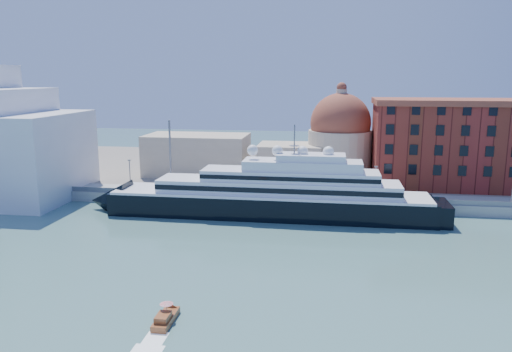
# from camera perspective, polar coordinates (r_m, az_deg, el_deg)

# --- Properties ---
(ground) EXTENTS (400.00, 400.00, 0.00)m
(ground) POSITION_cam_1_polar(r_m,az_deg,el_deg) (92.72, -4.11, -8.30)
(ground) COLOR #386261
(ground) RESTS_ON ground
(quay) EXTENTS (180.00, 10.00, 2.50)m
(quay) POSITION_cam_1_polar(r_m,az_deg,el_deg) (124.34, -0.67, -2.54)
(quay) COLOR gray
(quay) RESTS_ON ground
(land) EXTENTS (260.00, 72.00, 2.00)m
(land) POSITION_cam_1_polar(r_m,az_deg,el_deg) (164.08, 1.66, 0.78)
(land) COLOR slate
(land) RESTS_ON ground
(quay_fence) EXTENTS (180.00, 0.10, 1.20)m
(quay_fence) POSITION_cam_1_polar(r_m,az_deg,el_deg) (119.59, -1.02, -2.20)
(quay_fence) COLOR slate
(quay_fence) RESTS_ON quay
(superyacht) EXTENTS (81.47, 11.29, 24.35)m
(superyacht) POSITION_cam_1_polar(r_m,az_deg,el_deg) (112.51, 0.35, -2.49)
(superyacht) COLOR black
(superyacht) RESTS_ON ground
(water_taxi) EXTENTS (2.05, 6.05, 2.87)m
(water_taxi) POSITION_cam_1_polar(r_m,az_deg,el_deg) (67.50, -10.32, -15.68)
(water_taxi) COLOR brown
(water_taxi) RESTS_ON ground
(warehouse) EXTENTS (43.00, 19.00, 23.25)m
(warehouse) POSITION_cam_1_polar(r_m,az_deg,el_deg) (141.91, 21.83, 3.53)
(warehouse) COLOR maroon
(warehouse) RESTS_ON land
(church) EXTENTS (66.00, 18.00, 25.50)m
(church) POSITION_cam_1_polar(r_m,az_deg,el_deg) (144.83, 3.35, 3.32)
(church) COLOR beige
(church) RESTS_ON land
(lamp_posts) EXTENTS (120.80, 2.40, 18.00)m
(lamp_posts) POSITION_cam_1_polar(r_m,az_deg,el_deg) (123.57, -6.62, 1.36)
(lamp_posts) COLOR slate
(lamp_posts) RESTS_ON quay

